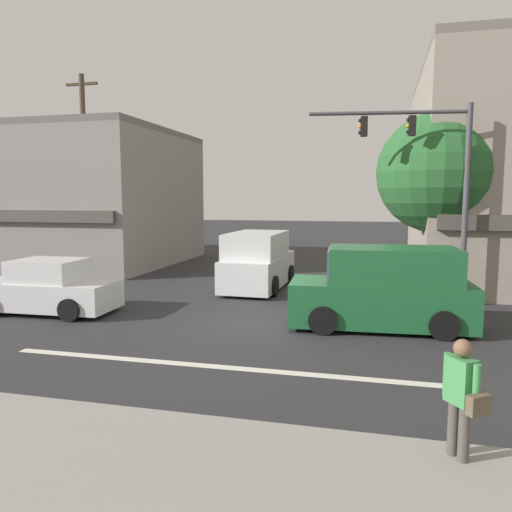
# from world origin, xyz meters

# --- Properties ---
(ground_plane) EXTENTS (120.00, 120.00, 0.00)m
(ground_plane) POSITION_xyz_m (0.00, 0.00, 0.00)
(ground_plane) COLOR #2B2B2D
(lane_marking_stripe) EXTENTS (9.00, 0.24, 0.01)m
(lane_marking_stripe) POSITION_xyz_m (0.00, -3.50, 0.00)
(lane_marking_stripe) COLOR silver
(lane_marking_stripe) RESTS_ON ground
(building_left_block) EXTENTS (12.17, 9.83, 6.74)m
(building_left_block) POSITION_xyz_m (-13.05, 10.41, 3.37)
(building_left_block) COLOR gray
(building_left_block) RESTS_ON ground
(street_tree) EXTENTS (4.13, 4.13, 6.29)m
(street_tree) POSITION_xyz_m (5.03, 5.65, 4.22)
(street_tree) COLOR #4C3823
(street_tree) RESTS_ON ground
(utility_pole_near_left) EXTENTS (1.40, 0.22, 8.36)m
(utility_pole_near_left) POSITION_xyz_m (-8.75, 5.87, 4.33)
(utility_pole_near_left) COLOR brown
(utility_pole_near_left) RESTS_ON ground
(traffic_light_mast) EXTENTS (4.85, 0.80, 6.20)m
(traffic_light_mast) POSITION_xyz_m (4.72, 3.60, 4.18)
(traffic_light_mast) COLOR #47474C
(traffic_light_mast) RESTS_ON ground
(van_waiting_far) EXTENTS (2.10, 4.63, 2.11)m
(van_waiting_far) POSITION_xyz_m (-1.20, 5.14, 1.01)
(van_waiting_far) COLOR silver
(van_waiting_far) RESTS_ON ground
(van_crossing_center) EXTENTS (4.71, 2.28, 2.11)m
(van_crossing_center) POSITION_xyz_m (3.31, 0.40, 1.01)
(van_crossing_center) COLOR #1E6033
(van_crossing_center) RESTS_ON ground
(sedan_approaching_near) EXTENTS (4.15, 1.98, 1.58)m
(sedan_approaching_near) POSITION_xyz_m (-6.31, -0.16, 0.71)
(sedan_approaching_near) COLOR silver
(sedan_approaching_near) RESTS_ON ground
(pedestrian_foreground_with_bag) EXTENTS (0.50, 0.65, 1.67)m
(pedestrian_foreground_with_bag) POSITION_xyz_m (4.18, -6.42, 0.95)
(pedestrian_foreground_with_bag) COLOR #4C4742
(pedestrian_foreground_with_bag) RESTS_ON ground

